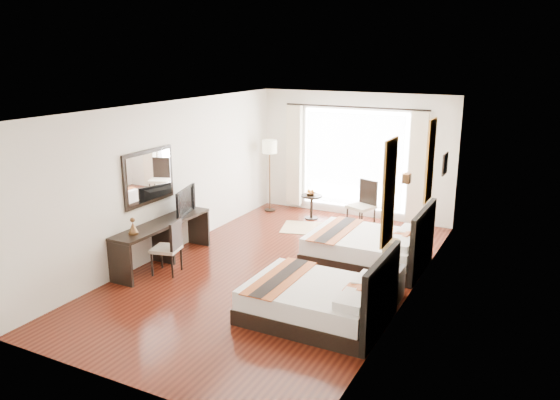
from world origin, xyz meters
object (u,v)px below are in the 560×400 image
at_px(television, 181,201).
at_px(desk_chair, 168,257).
at_px(console_desk, 163,242).
at_px(floor_lamp, 270,151).
at_px(vase, 386,269).
at_px(nightstand, 386,284).
at_px(bed_far, 370,248).
at_px(fruit_bowl, 311,194).
at_px(side_table, 311,207).
at_px(window_chair, 362,214).
at_px(table_lamp, 391,249).
at_px(bed_near, 320,300).

relative_size(television, desk_chair, 0.93).
xyz_separation_m(console_desk, floor_lamp, (0.12, 3.77, 1.05)).
bearing_deg(vase, nightstand, 98.58).
bearing_deg(bed_far, television, -161.42).
distance_m(television, fruit_bowl, 3.33).
height_order(television, side_table, television).
xyz_separation_m(nightstand, window_chair, (-1.48, 3.15, 0.06)).
relative_size(side_table, fruit_bowl, 2.33).
relative_size(bed_far, desk_chair, 2.16).
distance_m(television, floor_lamp, 3.25).
bearing_deg(table_lamp, television, 178.43).
height_order(fruit_bowl, window_chair, window_chair).
relative_size(bed_far, window_chair, 1.95).
relative_size(desk_chair, floor_lamp, 0.56).
distance_m(side_table, fruit_bowl, 0.31).
height_order(nightstand, console_desk, console_desk).
bearing_deg(television, fruit_bowl, -37.87).
distance_m(bed_near, fruit_bowl, 4.80).
distance_m(bed_near, television, 3.60).
height_order(nightstand, table_lamp, table_lamp).
bearing_deg(desk_chair, side_table, -116.07).
bearing_deg(fruit_bowl, console_desk, -108.98).
bearing_deg(fruit_bowl, table_lamp, -49.21).
distance_m(bed_far, fruit_bowl, 2.85).
height_order(bed_near, nightstand, bed_near).
xyz_separation_m(console_desk, television, (0.02, 0.55, 0.63)).
bearing_deg(bed_far, vase, -64.21).
distance_m(console_desk, desk_chair, 0.52).
relative_size(bed_near, bed_far, 0.96).
bearing_deg(vase, desk_chair, -171.77).
relative_size(bed_far, television, 2.32).
xyz_separation_m(desk_chair, floor_lamp, (-0.25, 4.12, 1.14)).
relative_size(bed_near, console_desk, 0.88).
relative_size(nightstand, side_table, 0.98).
xyz_separation_m(bed_near, table_lamp, (0.66, 1.14, 0.51)).
distance_m(console_desk, television, 0.83).
height_order(floor_lamp, window_chair, floor_lamp).
xyz_separation_m(desk_chair, window_chair, (2.12, 3.83, 0.03)).
bearing_deg(table_lamp, window_chair, 116.13).
bearing_deg(television, bed_far, -87.53).
bearing_deg(desk_chair, fruit_bowl, -115.83).
bearing_deg(vase, bed_near, -127.66).
distance_m(floor_lamp, window_chair, 2.64).
relative_size(bed_far, fruit_bowl, 8.56).
distance_m(floor_lamp, side_table, 1.63).
xyz_separation_m(nightstand, television, (-3.95, 0.23, 0.75)).
distance_m(bed_near, side_table, 4.79).
relative_size(nightstand, console_desk, 0.25).
bearing_deg(table_lamp, fruit_bowl, 130.79).
bearing_deg(floor_lamp, side_table, -7.04).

